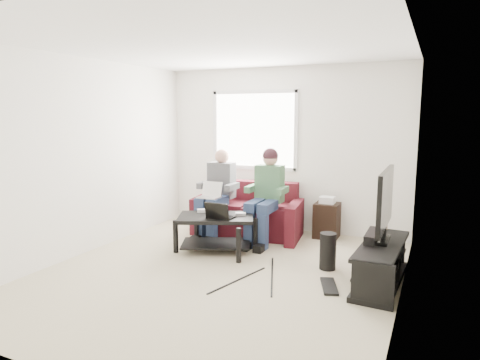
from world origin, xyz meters
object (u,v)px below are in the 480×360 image
coffee_table (216,225)px  tv (385,201)px  sofa (248,215)px  end_table (327,219)px  subwoofer (328,251)px  tv_stand (381,266)px

coffee_table → tv: 2.25m
sofa → end_table: (1.17, 0.31, -0.02)m
sofa → end_table: 1.21m
sofa → coffee_table: size_ratio=1.55×
sofa → coffee_table: sofa is taller
sofa → subwoofer: sofa is taller
tv_stand → subwoofer: (-0.64, 0.19, 0.02)m
tv_stand → tv: bearing=91.5°
tv_stand → subwoofer: size_ratio=3.09×
sofa → coffee_table: 1.00m
tv → subwoofer: (-0.64, 0.09, -0.69)m
sofa → tv: tv is taller
tv → end_table: 1.83m
sofa → tv: bearing=-27.5°
tv_stand → tv: tv is taller
sofa → tv_stand: 2.46m
subwoofer → tv: bearing=-8.3°
coffee_table → tv: (2.18, -0.12, 0.54)m
end_table → tv: bearing=-55.7°
sofa → tv_stand: (2.14, -1.21, -0.10)m
sofa → coffee_table: bearing=-92.4°
coffee_table → tv_stand: size_ratio=0.84×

